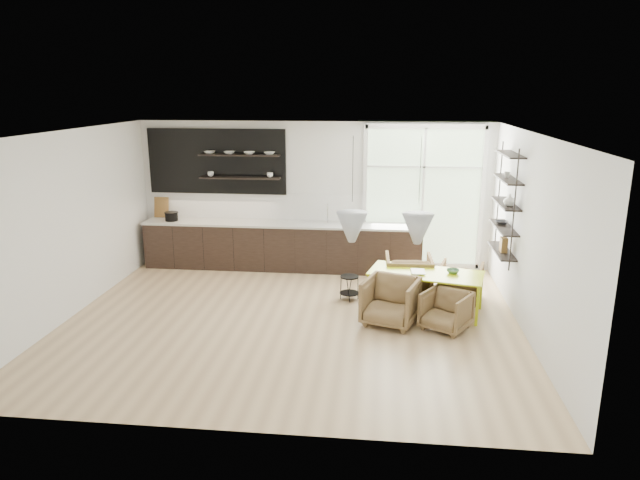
% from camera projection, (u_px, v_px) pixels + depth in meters
% --- Properties ---
extents(room, '(7.02, 6.01, 2.91)m').
position_uv_depth(room, '(335.00, 215.00, 9.51)').
color(room, '#D6B484').
rests_on(room, ground).
extents(kitchen_run, '(5.54, 0.69, 2.75)m').
position_uv_depth(kitchen_run, '(278.00, 239.00, 11.40)').
color(kitchen_run, black).
rests_on(kitchen_run, ground).
extents(right_shelving, '(0.26, 1.22, 1.90)m').
position_uv_depth(right_shelving, '(506.00, 207.00, 9.24)').
color(right_shelving, black).
rests_on(right_shelving, ground).
extents(dining_table, '(1.93, 1.20, 0.65)m').
position_uv_depth(dining_table, '(426.00, 275.00, 9.16)').
color(dining_table, '#C4DA0E').
rests_on(dining_table, ground).
extents(armchair_back_left, '(0.81, 0.83, 0.74)m').
position_uv_depth(armchair_back_left, '(408.00, 276.00, 9.87)').
color(armchair_back_left, brown).
rests_on(armchair_back_left, ground).
extents(armchair_back_right, '(0.84, 0.86, 0.65)m').
position_uv_depth(armchair_back_right, '(461.00, 282.00, 9.71)').
color(armchair_back_right, brown).
rests_on(armchair_back_right, ground).
extents(armchair_front_left, '(0.98, 0.99, 0.72)m').
position_uv_depth(armchair_front_left, '(390.00, 301.00, 8.71)').
color(armchair_front_left, brown).
rests_on(armchair_front_left, ground).
extents(armchair_front_right, '(0.88, 0.89, 0.59)m').
position_uv_depth(armchair_front_right, '(446.00, 311.00, 8.51)').
color(armchair_front_right, brown).
rests_on(armchair_front_right, ground).
extents(wire_stool, '(0.33, 0.33, 0.42)m').
position_uv_depth(wire_stool, '(349.00, 284.00, 9.73)').
color(wire_stool, black).
rests_on(wire_stool, ground).
extents(table_book, '(0.23, 0.30, 0.03)m').
position_uv_depth(table_book, '(411.00, 272.00, 9.14)').
color(table_book, white).
rests_on(table_book, dining_table).
extents(table_bowl, '(0.26, 0.26, 0.06)m').
position_uv_depth(table_bowl, '(453.00, 271.00, 9.10)').
color(table_bowl, '#4F7C54').
rests_on(table_bowl, dining_table).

